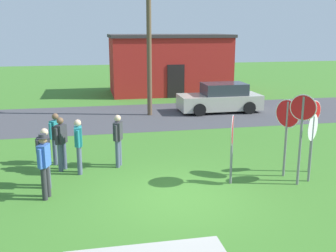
{
  "coord_description": "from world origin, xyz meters",
  "views": [
    {
      "loc": [
        -2.23,
        -9.59,
        4.34
      ],
      "look_at": [
        0.24,
        2.66,
        1.3
      ],
      "focal_mm": 43.25,
      "sensor_mm": 36.0,
      "label": 1
    }
  ],
  "objects_px": {
    "person_in_dark_shirt": "(45,153)",
    "person_in_blue": "(118,138)",
    "stop_sign_nearest": "(232,137)",
    "person_holding_notes": "(44,162)",
    "stop_sign_rear_right": "(287,124)",
    "stop_sign_tallest": "(313,124)",
    "stop_sign_leaning_left": "(302,124)",
    "utility_pole": "(149,31)",
    "stop_sign_center_cluster": "(312,136)",
    "parked_car_on_street": "(220,99)",
    "person_on_left": "(79,143)",
    "person_near_signs": "(56,136)",
    "person_with_sunhat": "(61,140)"
  },
  "relations": [
    {
      "from": "parked_car_on_street",
      "to": "stop_sign_center_cluster",
      "type": "distance_m",
      "value": 10.17
    },
    {
      "from": "person_holding_notes",
      "to": "stop_sign_nearest",
      "type": "bearing_deg",
      "value": 0.28
    },
    {
      "from": "utility_pole",
      "to": "stop_sign_rear_right",
      "type": "bearing_deg",
      "value": -74.76
    },
    {
      "from": "person_in_dark_shirt",
      "to": "stop_sign_center_cluster",
      "type": "bearing_deg",
      "value": -8.01
    },
    {
      "from": "parked_car_on_street",
      "to": "stop_sign_nearest",
      "type": "height_order",
      "value": "stop_sign_nearest"
    },
    {
      "from": "stop_sign_rear_right",
      "to": "stop_sign_center_cluster",
      "type": "xyz_separation_m",
      "value": [
        0.52,
        -0.53,
        -0.26
      ]
    },
    {
      "from": "person_in_dark_shirt",
      "to": "person_in_blue",
      "type": "distance_m",
      "value": 2.51
    },
    {
      "from": "person_with_sunhat",
      "to": "utility_pole",
      "type": "bearing_deg",
      "value": 62.44
    },
    {
      "from": "utility_pole",
      "to": "person_holding_notes",
      "type": "distance_m",
      "value": 11.11
    },
    {
      "from": "person_holding_notes",
      "to": "person_in_blue",
      "type": "distance_m",
      "value": 2.97
    },
    {
      "from": "person_in_dark_shirt",
      "to": "person_holding_notes",
      "type": "bearing_deg",
      "value": -85.98
    },
    {
      "from": "person_in_blue",
      "to": "stop_sign_tallest",
      "type": "bearing_deg",
      "value": -16.17
    },
    {
      "from": "person_in_dark_shirt",
      "to": "person_holding_notes",
      "type": "distance_m",
      "value": 0.8
    },
    {
      "from": "stop_sign_tallest",
      "to": "person_in_blue",
      "type": "relative_size",
      "value": 1.32
    },
    {
      "from": "parked_car_on_street",
      "to": "stop_sign_leaning_left",
      "type": "bearing_deg",
      "value": -96.4
    },
    {
      "from": "stop_sign_leaning_left",
      "to": "person_on_left",
      "type": "distance_m",
      "value": 6.49
    },
    {
      "from": "stop_sign_leaning_left",
      "to": "person_near_signs",
      "type": "relative_size",
      "value": 1.53
    },
    {
      "from": "person_in_blue",
      "to": "person_on_left",
      "type": "bearing_deg",
      "value": -161.33
    },
    {
      "from": "stop_sign_rear_right",
      "to": "stop_sign_nearest",
      "type": "bearing_deg",
      "value": -171.72
    },
    {
      "from": "person_holding_notes",
      "to": "stop_sign_rear_right",
      "type": "bearing_deg",
      "value": 2.36
    },
    {
      "from": "stop_sign_center_cluster",
      "to": "person_in_dark_shirt",
      "type": "bearing_deg",
      "value": 171.99
    },
    {
      "from": "utility_pole",
      "to": "person_with_sunhat",
      "type": "relative_size",
      "value": 4.73
    },
    {
      "from": "utility_pole",
      "to": "stop_sign_nearest",
      "type": "relative_size",
      "value": 4.0
    },
    {
      "from": "person_on_left",
      "to": "stop_sign_tallest",
      "type": "bearing_deg",
      "value": -10.2
    },
    {
      "from": "stop_sign_center_cluster",
      "to": "person_on_left",
      "type": "distance_m",
      "value": 6.83
    },
    {
      "from": "person_on_left",
      "to": "person_holding_notes",
      "type": "relative_size",
      "value": 0.97
    },
    {
      "from": "stop_sign_center_cluster",
      "to": "person_on_left",
      "type": "bearing_deg",
      "value": 163.06
    },
    {
      "from": "stop_sign_nearest",
      "to": "person_on_left",
      "type": "distance_m",
      "value": 4.59
    },
    {
      "from": "utility_pole",
      "to": "person_in_dark_shirt",
      "type": "relative_size",
      "value": 4.73
    },
    {
      "from": "person_on_left",
      "to": "person_with_sunhat",
      "type": "relative_size",
      "value": 1.0
    },
    {
      "from": "stop_sign_rear_right",
      "to": "person_in_blue",
      "type": "xyz_separation_m",
      "value": [
        -4.78,
        1.87,
        -0.67
      ]
    },
    {
      "from": "person_on_left",
      "to": "person_near_signs",
      "type": "relative_size",
      "value": 1.0
    },
    {
      "from": "stop_sign_center_cluster",
      "to": "person_in_dark_shirt",
      "type": "height_order",
      "value": "stop_sign_center_cluster"
    },
    {
      "from": "utility_pole",
      "to": "person_on_left",
      "type": "xyz_separation_m",
      "value": [
        -3.42,
        -8.01,
        -3.23
      ]
    },
    {
      "from": "stop_sign_tallest",
      "to": "stop_sign_center_cluster",
      "type": "distance_m",
      "value": 0.87
    },
    {
      "from": "stop_sign_nearest",
      "to": "person_holding_notes",
      "type": "relative_size",
      "value": 1.15
    },
    {
      "from": "utility_pole",
      "to": "stop_sign_center_cluster",
      "type": "distance_m",
      "value": 10.84
    },
    {
      "from": "person_holding_notes",
      "to": "parked_car_on_street",
      "type": "bearing_deg",
      "value": 50.77
    },
    {
      "from": "person_near_signs",
      "to": "person_on_left",
      "type": "bearing_deg",
      "value": -55.7
    },
    {
      "from": "stop_sign_leaning_left",
      "to": "person_in_blue",
      "type": "xyz_separation_m",
      "value": [
        -4.85,
        2.57,
        -0.81
      ]
    },
    {
      "from": "utility_pole",
      "to": "person_in_blue",
      "type": "distance_m",
      "value": 8.55
    },
    {
      "from": "utility_pole",
      "to": "parked_car_on_street",
      "type": "xyz_separation_m",
      "value": [
        3.8,
        0.12,
        -3.49
      ]
    },
    {
      "from": "stop_sign_tallest",
      "to": "person_with_sunhat",
      "type": "relative_size",
      "value": 1.32
    },
    {
      "from": "utility_pole",
      "to": "stop_sign_center_cluster",
      "type": "xyz_separation_m",
      "value": [
        3.1,
        -10.0,
        -2.82
      ]
    },
    {
      "from": "parked_car_on_street",
      "to": "stop_sign_rear_right",
      "type": "relative_size",
      "value": 1.84
    },
    {
      "from": "parked_car_on_street",
      "to": "stop_sign_nearest",
      "type": "distance_m",
      "value": 10.31
    },
    {
      "from": "utility_pole",
      "to": "stop_sign_leaning_left",
      "type": "xyz_separation_m",
      "value": [
        2.65,
        -10.17,
        -2.42
      ]
    },
    {
      "from": "person_on_left",
      "to": "person_in_dark_shirt",
      "type": "bearing_deg",
      "value": -133.37
    },
    {
      "from": "stop_sign_tallest",
      "to": "stop_sign_leaning_left",
      "type": "relative_size",
      "value": 0.86
    },
    {
      "from": "stop_sign_rear_right",
      "to": "stop_sign_leaning_left",
      "type": "distance_m",
      "value": 0.72
    }
  ]
}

